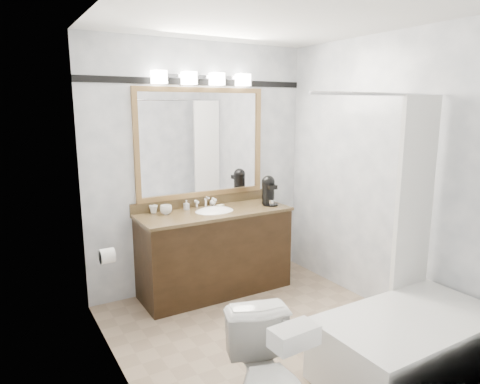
# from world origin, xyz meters

# --- Properties ---
(room) EXTENTS (2.42, 2.62, 2.52)m
(room) POSITION_xyz_m (0.00, 0.00, 1.25)
(room) COLOR gray
(room) RESTS_ON ground
(vanity) EXTENTS (1.53, 0.58, 0.97)m
(vanity) POSITION_xyz_m (0.00, 1.02, 0.44)
(vanity) COLOR black
(vanity) RESTS_ON ground
(mirror) EXTENTS (1.40, 0.04, 1.10)m
(mirror) POSITION_xyz_m (0.00, 1.28, 1.50)
(mirror) COLOR #9C7646
(mirror) RESTS_ON room
(vanity_light_bar) EXTENTS (1.02, 0.14, 0.12)m
(vanity_light_bar) POSITION_xyz_m (0.00, 1.23, 2.13)
(vanity_light_bar) COLOR silver
(vanity_light_bar) RESTS_ON room
(accent_stripe) EXTENTS (2.40, 0.01, 0.06)m
(accent_stripe) POSITION_xyz_m (0.00, 1.29, 2.10)
(accent_stripe) COLOR black
(accent_stripe) RESTS_ON room
(bathtub) EXTENTS (1.30, 0.75, 1.96)m
(bathtub) POSITION_xyz_m (0.55, -0.90, 0.28)
(bathtub) COLOR white
(bathtub) RESTS_ON ground
(tp_roll) EXTENTS (0.11, 0.12, 0.12)m
(tp_roll) POSITION_xyz_m (-1.14, 0.66, 0.70)
(tp_roll) COLOR white
(tp_roll) RESTS_ON room
(tissue_box) EXTENTS (0.25, 0.14, 0.10)m
(tissue_box) POSITION_xyz_m (-0.65, -1.12, 0.75)
(tissue_box) COLOR white
(tissue_box) RESTS_ON toilet
(coffee_maker) EXTENTS (0.16, 0.20, 0.31)m
(coffee_maker) POSITION_xyz_m (0.62, 0.98, 1.01)
(coffee_maker) COLOR black
(coffee_maker) RESTS_ON vanity
(cup_left) EXTENTS (0.14, 0.14, 0.09)m
(cup_left) POSITION_xyz_m (-0.46, 1.13, 0.89)
(cup_left) COLOR white
(cup_left) RESTS_ON vanity
(cup_right) EXTENTS (0.10, 0.10, 0.08)m
(cup_right) POSITION_xyz_m (-0.55, 1.23, 0.89)
(cup_right) COLOR white
(cup_right) RESTS_ON vanity
(soap_bottle_a) EXTENTS (0.05, 0.05, 0.10)m
(soap_bottle_a) POSITION_xyz_m (-0.22, 1.20, 0.90)
(soap_bottle_a) COLOR white
(soap_bottle_a) RESTS_ON vanity
(soap_bottle_b) EXTENTS (0.09, 0.09, 0.09)m
(soap_bottle_b) POSITION_xyz_m (0.09, 1.23, 0.89)
(soap_bottle_b) COLOR white
(soap_bottle_b) RESTS_ON vanity
(soap_bar) EXTENTS (0.08, 0.07, 0.02)m
(soap_bar) POSITION_xyz_m (0.13, 1.13, 0.86)
(soap_bar) COLOR beige
(soap_bar) RESTS_ON vanity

